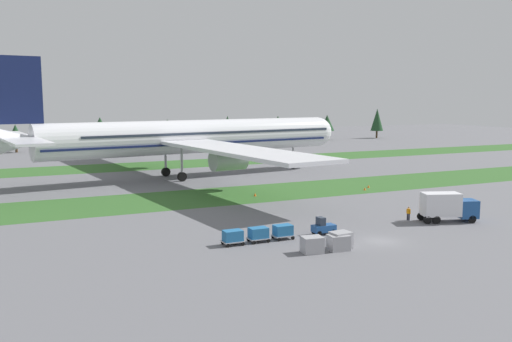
{
  "coord_description": "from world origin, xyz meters",
  "views": [
    {
      "loc": [
        -35.71,
        -45.9,
        15.03
      ],
      "look_at": [
        -1.01,
        29.39,
        4.0
      ],
      "focal_mm": 38.53,
      "sensor_mm": 36.0,
      "label": 1
    }
  ],
  "objects_px": {
    "uld_container_0": "(338,243)",
    "airliner": "(183,137)",
    "cargo_dolly_third": "(233,236)",
    "baggage_tug": "(323,227)",
    "ground_crew_marshaller": "(408,213)",
    "taxiway_marker_0": "(255,194)",
    "taxiway_marker_2": "(365,189)",
    "cargo_dolly_lead": "(283,231)",
    "catering_truck": "(448,206)",
    "uld_container_1": "(312,245)",
    "uld_container_2": "(341,240)",
    "taxiway_marker_1": "(368,186)",
    "cargo_dolly_second": "(258,233)"
  },
  "relations": [
    {
      "from": "uld_container_0",
      "to": "airliner",
      "type": "bearing_deg",
      "value": 88.94
    },
    {
      "from": "cargo_dolly_third",
      "to": "baggage_tug",
      "type": "bearing_deg",
      "value": 90.0
    },
    {
      "from": "cargo_dolly_third",
      "to": "ground_crew_marshaller",
      "type": "bearing_deg",
      "value": 93.96
    },
    {
      "from": "airliner",
      "to": "taxiway_marker_0",
      "type": "height_order",
      "value": "airliner"
    },
    {
      "from": "uld_container_0",
      "to": "taxiway_marker_2",
      "type": "height_order",
      "value": "uld_container_0"
    },
    {
      "from": "airliner",
      "to": "taxiway_marker_0",
      "type": "relative_size",
      "value": 158.8
    },
    {
      "from": "cargo_dolly_lead",
      "to": "catering_truck",
      "type": "bearing_deg",
      "value": 87.77
    },
    {
      "from": "uld_container_1",
      "to": "taxiway_marker_2",
      "type": "distance_m",
      "value": 38.75
    },
    {
      "from": "taxiway_marker_0",
      "to": "catering_truck",
      "type": "bearing_deg",
      "value": -61.46
    },
    {
      "from": "cargo_dolly_third",
      "to": "taxiway_marker_0",
      "type": "distance_m",
      "value": 28.54
    },
    {
      "from": "catering_truck",
      "to": "uld_container_2",
      "type": "xyz_separation_m",
      "value": [
        -18.66,
        -4.77,
        -1.1
      ]
    },
    {
      "from": "taxiway_marker_0",
      "to": "cargo_dolly_lead",
      "type": "bearing_deg",
      "value": -108.09
    },
    {
      "from": "uld_container_1",
      "to": "taxiway_marker_0",
      "type": "height_order",
      "value": "uld_container_1"
    },
    {
      "from": "airliner",
      "to": "cargo_dolly_third",
      "type": "relative_size",
      "value": 38.77
    },
    {
      "from": "cargo_dolly_lead",
      "to": "uld_container_0",
      "type": "xyz_separation_m",
      "value": [
        3.03,
        -6.13,
        -0.15
      ]
    },
    {
      "from": "uld_container_1",
      "to": "taxiway_marker_1",
      "type": "relative_size",
      "value": 4.29
    },
    {
      "from": "cargo_dolly_second",
      "to": "uld_container_2",
      "type": "height_order",
      "value": "uld_container_2"
    },
    {
      "from": "uld_container_1",
      "to": "uld_container_2",
      "type": "bearing_deg",
      "value": 1.51
    },
    {
      "from": "airliner",
      "to": "catering_truck",
      "type": "xyz_separation_m",
      "value": [
        18.19,
        -49.31,
        -5.81
      ]
    },
    {
      "from": "catering_truck",
      "to": "uld_container_1",
      "type": "height_order",
      "value": "catering_truck"
    },
    {
      "from": "uld_container_1",
      "to": "taxiway_marker_2",
      "type": "xyz_separation_m",
      "value": [
        26.61,
        28.15,
        -0.57
      ]
    },
    {
      "from": "cargo_dolly_second",
      "to": "uld_container_0",
      "type": "xyz_separation_m",
      "value": [
        5.93,
        -6.14,
        -0.15
      ]
    },
    {
      "from": "catering_truck",
      "to": "taxiway_marker_2",
      "type": "bearing_deg",
      "value": -171.46
    },
    {
      "from": "catering_truck",
      "to": "uld_container_1",
      "type": "bearing_deg",
      "value": -57.9
    },
    {
      "from": "airliner",
      "to": "cargo_dolly_third",
      "type": "xyz_separation_m",
      "value": [
        -9.84,
        -48.32,
        -6.85
      ]
    },
    {
      "from": "catering_truck",
      "to": "taxiway_marker_2",
      "type": "relative_size",
      "value": 15.64
    },
    {
      "from": "baggage_tug",
      "to": "uld_container_1",
      "type": "height_order",
      "value": "baggage_tug"
    },
    {
      "from": "cargo_dolly_second",
      "to": "cargo_dolly_third",
      "type": "bearing_deg",
      "value": -90.0
    },
    {
      "from": "cargo_dolly_second",
      "to": "uld_container_1",
      "type": "xyz_separation_m",
      "value": [
        3.09,
        -5.84,
        -0.12
      ]
    },
    {
      "from": "cargo_dolly_second",
      "to": "taxiway_marker_1",
      "type": "relative_size",
      "value": 4.73
    },
    {
      "from": "uld_container_0",
      "to": "taxiway_marker_0",
      "type": "bearing_deg",
      "value": 80.65
    },
    {
      "from": "catering_truck",
      "to": "taxiway_marker_0",
      "type": "relative_size",
      "value": 13.59
    },
    {
      "from": "airliner",
      "to": "cargo_dolly_second",
      "type": "relative_size",
      "value": 38.77
    },
    {
      "from": "cargo_dolly_third",
      "to": "taxiway_marker_1",
      "type": "relative_size",
      "value": 4.73
    },
    {
      "from": "catering_truck",
      "to": "cargo_dolly_second",
      "type": "bearing_deg",
      "value": -72.56
    },
    {
      "from": "airliner",
      "to": "uld_container_2",
      "type": "height_order",
      "value": "airliner"
    },
    {
      "from": "uld_container_2",
      "to": "taxiway_marker_1",
      "type": "height_order",
      "value": "uld_container_2"
    },
    {
      "from": "cargo_dolly_third",
      "to": "uld_container_2",
      "type": "xyz_separation_m",
      "value": [
        9.36,
        -5.76,
        -0.06
      ]
    },
    {
      "from": "uld_container_2",
      "to": "taxiway_marker_1",
      "type": "xyz_separation_m",
      "value": [
        25.32,
        29.89,
        -0.62
      ]
    },
    {
      "from": "ground_crew_marshaller",
      "to": "taxiway_marker_1",
      "type": "bearing_deg",
      "value": 135.93
    },
    {
      "from": "cargo_dolly_lead",
      "to": "uld_container_2",
      "type": "relative_size",
      "value": 1.1
    },
    {
      "from": "cargo_dolly_lead",
      "to": "taxiway_marker_1",
      "type": "relative_size",
      "value": 4.73
    },
    {
      "from": "uld_container_1",
      "to": "baggage_tug",
      "type": "bearing_deg",
      "value": 50.2
    },
    {
      "from": "airliner",
      "to": "uld_container_1",
      "type": "xyz_separation_m",
      "value": [
        -3.85,
        -54.17,
        -6.97
      ]
    },
    {
      "from": "uld_container_1",
      "to": "taxiway_marker_2",
      "type": "bearing_deg",
      "value": 46.61
    },
    {
      "from": "uld_container_0",
      "to": "taxiway_marker_2",
      "type": "distance_m",
      "value": 37.09
    },
    {
      "from": "baggage_tug",
      "to": "taxiway_marker_2",
      "type": "height_order",
      "value": "baggage_tug"
    },
    {
      "from": "cargo_dolly_second",
      "to": "taxiway_marker_1",
      "type": "distance_m",
      "value": 39.92
    },
    {
      "from": "uld_container_1",
      "to": "cargo_dolly_second",
      "type": "bearing_deg",
      "value": 117.9
    },
    {
      "from": "ground_crew_marshaller",
      "to": "taxiway_marker_2",
      "type": "relative_size",
      "value": 3.72
    }
  ]
}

